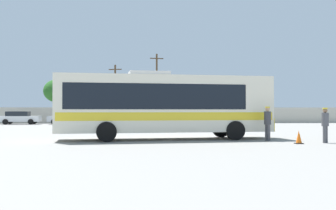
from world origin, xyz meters
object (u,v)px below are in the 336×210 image
object	(u,v)px
parked_car_leftmost_white	(20,118)
parked_car_third_grey	(121,118)
passenger_waiting_on_apron	(325,123)
roadside_tree_midleft	(129,88)
parked_car_second_silver	(67,118)
roadside_tree_left	(57,91)
roadside_tree_midright	(186,91)
attendant_by_bus_door	(268,121)
coach_bus_cream_yellow	(162,104)
traffic_cone_on_apron	(299,137)
utility_pole_far	(157,87)
utility_pole_near	(115,92)

from	to	relation	value
parked_car_leftmost_white	parked_car_third_grey	size ratio (longest dim) A/B	1.09
passenger_waiting_on_apron	roadside_tree_midleft	distance (m)	39.23
parked_car_second_silver	roadside_tree_left	world-z (taller)	roadside_tree_left
parked_car_second_silver	roadside_tree_left	xyz separation A→B (m)	(-3.45, 10.50, 3.63)
roadside_tree_midright	parked_car_second_silver	bearing A→B (deg)	-144.82
attendant_by_bus_door	roadside_tree_midleft	world-z (taller)	roadside_tree_midleft
coach_bus_cream_yellow	passenger_waiting_on_apron	distance (m)	8.46
parked_car_second_silver	roadside_tree_midleft	size ratio (longest dim) A/B	0.66
parked_car_leftmost_white	roadside_tree_midright	world-z (taller)	roadside_tree_midright
roadside_tree_midright	traffic_cone_on_apron	size ratio (longest dim) A/B	10.34
passenger_waiting_on_apron	parked_car_leftmost_white	xyz separation A→B (m)	(-23.55, 27.58, -0.20)
parked_car_leftmost_white	roadside_tree_left	distance (m)	10.89
parked_car_third_grey	roadside_tree_left	size ratio (longest dim) A/B	0.69
parked_car_leftmost_white	utility_pole_far	world-z (taller)	utility_pole_far
attendant_by_bus_door	utility_pole_far	size ratio (longest dim) A/B	0.20
attendant_by_bus_door	roadside_tree_midleft	size ratio (longest dim) A/B	0.28
attendant_by_bus_door	roadside_tree_midleft	bearing A→B (deg)	103.85
parked_car_leftmost_white	roadside_tree_midleft	distance (m)	16.21
parked_car_leftmost_white	roadside_tree_midleft	xyz separation A→B (m)	(12.27, 9.80, 4.03)
attendant_by_bus_door	parked_car_second_silver	bearing A→B (deg)	121.27
attendant_by_bus_door	parked_car_second_silver	size ratio (longest dim) A/B	0.42
utility_pole_near	traffic_cone_on_apron	world-z (taller)	utility_pole_near
coach_bus_cream_yellow	utility_pole_near	size ratio (longest dim) A/B	1.56
parked_car_leftmost_white	roadside_tree_midright	xyz separation A→B (m)	(20.50, 10.11, 3.64)
utility_pole_near	coach_bus_cream_yellow	bearing A→B (deg)	-80.71
roadside_tree_midright	roadside_tree_midleft	bearing A→B (deg)	-177.84
parked_car_third_grey	roadside_tree_midleft	distance (m)	11.11
coach_bus_cream_yellow	passenger_waiting_on_apron	size ratio (longest dim) A/B	6.90
attendant_by_bus_door	parked_car_third_grey	xyz separation A→B (m)	(-9.35, 25.58, -0.24)
roadside_tree_left	roadside_tree_midright	bearing A→B (deg)	0.15
passenger_waiting_on_apron	traffic_cone_on_apron	xyz separation A→B (m)	(-1.50, -0.40, -0.68)
utility_pole_far	traffic_cone_on_apron	distance (m)	33.84
parked_car_second_silver	roadside_tree_left	distance (m)	11.64
roadside_tree_midleft	roadside_tree_midright	size ratio (longest dim) A/B	0.99
utility_pole_near	parked_car_second_silver	bearing A→B (deg)	-129.83
parked_car_second_silver	attendant_by_bus_door	bearing A→B (deg)	-58.73
roadside_tree_left	traffic_cone_on_apron	bearing A→B (deg)	-62.30
coach_bus_cream_yellow	passenger_waiting_on_apron	world-z (taller)	coach_bus_cream_yellow
attendant_by_bus_door	utility_pole_near	distance (m)	33.62
parked_car_leftmost_white	roadside_tree_midright	size ratio (longest dim) A/B	0.70
attendant_by_bus_door	roadside_tree_left	size ratio (longest dim) A/B	0.30
coach_bus_cream_yellow	attendant_by_bus_door	distance (m)	5.74
utility_pole_far	parked_car_second_silver	bearing A→B (deg)	-152.72
roadside_tree_midleft	roadside_tree_midright	world-z (taller)	roadside_tree_midright
parked_car_second_silver	roadside_tree_midleft	bearing A→B (deg)	56.64
utility_pole_near	passenger_waiting_on_apron	bearing A→B (deg)	-68.78
coach_bus_cream_yellow	roadside_tree_midright	size ratio (longest dim) A/B	1.82
coach_bus_cream_yellow	roadside_tree_midleft	world-z (taller)	roadside_tree_midleft
passenger_waiting_on_apron	utility_pole_far	xyz separation A→B (m)	(-7.40, 32.62, 3.75)
utility_pole_far	roadside_tree_midright	distance (m)	6.69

